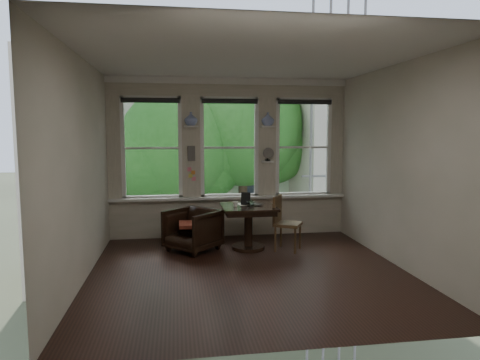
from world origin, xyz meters
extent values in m
plane|color=black|center=(0.00, 0.00, 0.00)|extent=(4.50, 4.50, 0.00)
plane|color=silver|center=(0.00, 0.00, 3.00)|extent=(4.50, 4.50, 0.00)
plane|color=beige|center=(0.00, 2.25, 1.50)|extent=(4.50, 0.00, 4.50)
plane|color=beige|center=(0.00, -2.25, 1.50)|extent=(4.50, 0.00, 4.50)
plane|color=beige|center=(-2.25, 0.00, 1.50)|extent=(0.00, 4.50, 4.50)
plane|color=beige|center=(2.25, 0.00, 1.50)|extent=(0.00, 4.50, 4.50)
cube|color=white|center=(-0.72, 2.15, 2.10)|extent=(0.26, 0.16, 0.03)
cube|color=white|center=(0.72, 2.15, 2.10)|extent=(0.26, 0.16, 0.03)
cube|color=#59544F|center=(-0.72, 2.18, 1.60)|extent=(0.14, 0.06, 0.28)
imported|color=white|center=(-0.72, 2.15, 2.24)|extent=(0.24, 0.24, 0.25)
imported|color=white|center=(0.72, 2.15, 2.24)|extent=(0.24, 0.24, 0.25)
imported|color=black|center=(-0.75, 1.25, 0.35)|extent=(1.08, 1.08, 0.71)
cube|color=maroon|center=(-0.75, 1.25, 0.45)|extent=(0.45, 0.45, 0.06)
imported|color=black|center=(0.27, 1.21, 0.76)|extent=(0.36, 0.32, 0.02)
imported|color=white|center=(-0.04, 1.17, 0.79)|extent=(0.11, 0.11, 0.09)
imported|color=white|center=(0.21, 1.14, 0.80)|extent=(0.15, 0.15, 0.10)
cube|color=black|center=(0.16, 1.29, 0.86)|extent=(0.18, 0.12, 0.22)
cube|color=silver|center=(0.15, 1.38, 0.75)|extent=(0.27, 0.34, 0.00)
camera|label=1|loc=(-1.01, -5.85, 2.00)|focal=32.00mm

